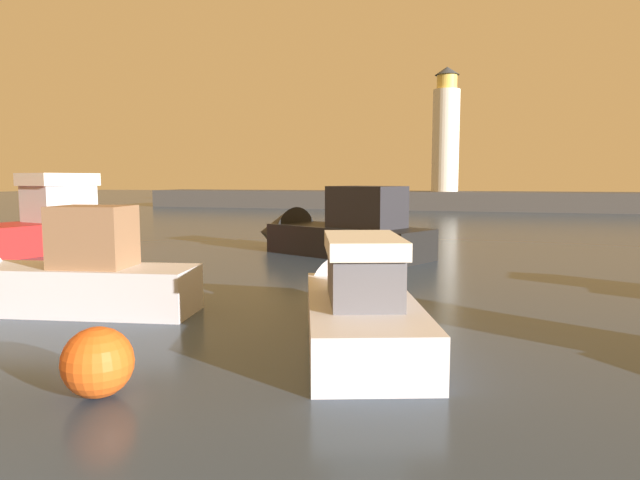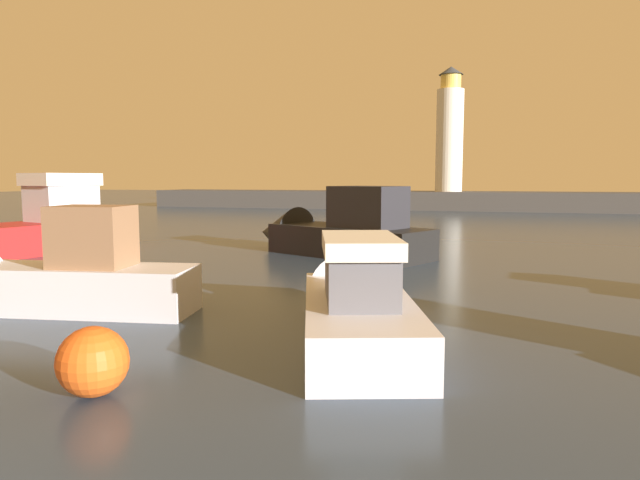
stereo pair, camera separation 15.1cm
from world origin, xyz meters
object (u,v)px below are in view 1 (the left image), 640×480
(lighthouse, at_px, (446,133))
(mooring_buoy, at_px, (98,362))
(motorboat_5, at_px, (55,278))
(motorboat_2, at_px, (327,232))
(motorboat_4, at_px, (17,231))
(motorboat_1, at_px, (356,299))

(lighthouse, relative_size, mooring_buoy, 12.20)
(motorboat_5, distance_m, mooring_buoy, 6.08)
(motorboat_2, xyz_separation_m, mooring_buoy, (1.15, -16.03, -0.39))
(motorboat_5, bearing_deg, motorboat_4, 138.20)
(lighthouse, relative_size, motorboat_5, 1.85)
(motorboat_1, distance_m, motorboat_4, 17.66)
(motorboat_2, height_order, motorboat_5, motorboat_2)
(motorboat_5, relative_size, mooring_buoy, 6.60)
(motorboat_4, bearing_deg, motorboat_1, -24.96)
(motorboat_1, xyz_separation_m, motorboat_4, (-16.01, 7.45, 0.35))
(motorboat_1, relative_size, mooring_buoy, 7.08)
(lighthouse, height_order, motorboat_1, lighthouse)
(motorboat_5, bearing_deg, lighthouse, 83.67)
(motorboat_5, bearing_deg, mooring_buoy, -43.38)
(motorboat_1, height_order, motorboat_4, motorboat_4)
(lighthouse, distance_m, motorboat_5, 49.13)
(lighthouse, relative_size, motorboat_4, 1.32)
(motorboat_1, xyz_separation_m, mooring_buoy, (-2.71, -4.66, -0.14))
(lighthouse, xyz_separation_m, motorboat_4, (-14.24, -40.40, -6.71))
(motorboat_2, bearing_deg, mooring_buoy, -85.89)
(motorboat_1, bearing_deg, lighthouse, 92.11)
(motorboat_1, height_order, mooring_buoy, motorboat_1)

